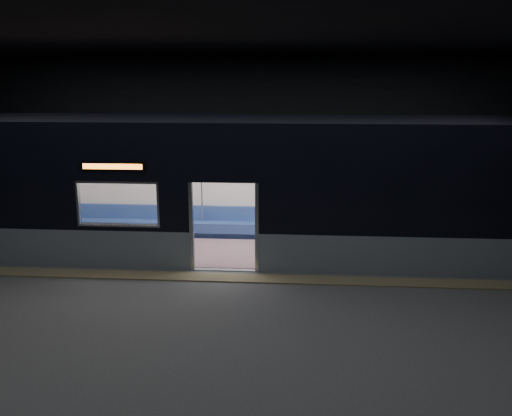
# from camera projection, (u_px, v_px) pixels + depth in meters

# --- Properties ---
(station_floor) EXTENTS (24.00, 14.00, 0.01)m
(station_floor) POSITION_uv_depth(u_px,v_px,m) (218.00, 288.00, 11.37)
(station_floor) COLOR #47494C
(station_floor) RESTS_ON ground
(station_envelope) EXTENTS (24.00, 14.00, 5.00)m
(station_envelope) POSITION_uv_depth(u_px,v_px,m) (215.00, 111.00, 10.51)
(station_envelope) COLOR black
(station_envelope) RESTS_ON station_floor
(tactile_strip) EXTENTS (22.80, 0.50, 0.03)m
(tactile_strip) POSITION_uv_depth(u_px,v_px,m) (222.00, 278.00, 11.90)
(tactile_strip) COLOR #8C7F59
(tactile_strip) RESTS_ON station_floor
(metro_car) EXTENTS (18.00, 3.04, 3.35)m
(metro_car) POSITION_uv_depth(u_px,v_px,m) (232.00, 179.00, 13.40)
(metro_car) COLOR gray
(metro_car) RESTS_ON station_floor
(passenger) EXTENTS (0.37, 0.64, 1.31)m
(passenger) POSITION_uv_depth(u_px,v_px,m) (417.00, 215.00, 14.27)
(passenger) COLOR black
(passenger) RESTS_ON metro_car
(handbag) EXTENTS (0.30, 0.27, 0.13)m
(handbag) POSITION_uv_depth(u_px,v_px,m) (417.00, 221.00, 14.10)
(handbag) COLOR black
(handbag) RESTS_ON passenger
(transit_map) EXTENTS (1.05, 0.03, 0.68)m
(transit_map) POSITION_uv_depth(u_px,v_px,m) (345.00, 185.00, 14.54)
(transit_map) COLOR white
(transit_map) RESTS_ON metro_car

